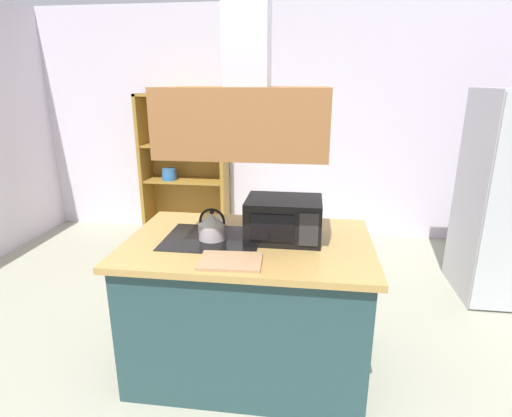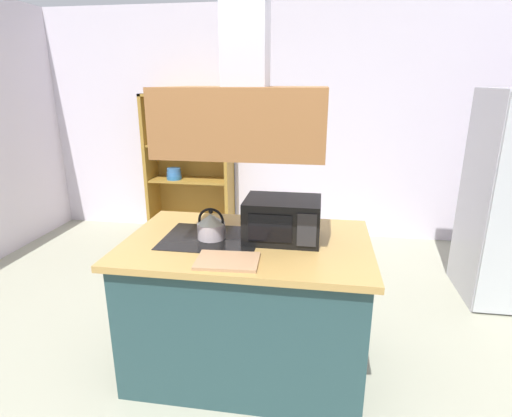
# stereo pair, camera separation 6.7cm
# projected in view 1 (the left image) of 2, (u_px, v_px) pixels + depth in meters

# --- Properties ---
(ground_plane) EXTENTS (7.80, 7.80, 0.00)m
(ground_plane) POSITION_uv_depth(u_px,v_px,m) (237.00, 399.00, 2.47)
(ground_plane) COLOR #9A9B85
(wall_back) EXTENTS (6.00, 0.12, 2.70)m
(wall_back) POSITION_uv_depth(u_px,v_px,m) (280.00, 124.00, 4.91)
(wall_back) COLOR silver
(wall_back) RESTS_ON ground
(kitchen_island) EXTENTS (1.52, 0.99, 0.90)m
(kitchen_island) POSITION_uv_depth(u_px,v_px,m) (249.00, 304.00, 2.66)
(kitchen_island) COLOR #244143
(kitchen_island) RESTS_ON ground
(range_hood) EXTENTS (0.90, 0.70, 1.24)m
(range_hood) POSITION_uv_depth(u_px,v_px,m) (248.00, 99.00, 2.28)
(range_hood) COLOR brown
(dish_cabinet) EXTENTS (1.03, 0.40, 1.71)m
(dish_cabinet) POSITION_uv_depth(u_px,v_px,m) (186.00, 174.00, 5.02)
(dish_cabinet) COLOR olive
(dish_cabinet) RESTS_ON ground
(kettle) EXTENTS (0.18, 0.18, 0.20)m
(kettle) POSITION_uv_depth(u_px,v_px,m) (212.00, 226.00, 2.53)
(kettle) COLOR #BEB1B5
(kettle) RESTS_ON kitchen_island
(cutting_board) EXTENTS (0.35, 0.26, 0.02)m
(cutting_board) POSITION_uv_depth(u_px,v_px,m) (230.00, 261.00, 2.21)
(cutting_board) COLOR tan
(cutting_board) RESTS_ON kitchen_island
(microwave) EXTENTS (0.46, 0.35, 0.26)m
(microwave) POSITION_uv_depth(u_px,v_px,m) (284.00, 219.00, 2.52)
(microwave) COLOR black
(microwave) RESTS_ON kitchen_island
(wine_glass_on_counter) EXTENTS (0.08, 0.08, 0.21)m
(wine_glass_on_counter) POSITION_uv_depth(u_px,v_px,m) (276.00, 202.00, 2.80)
(wine_glass_on_counter) COLOR silver
(wine_glass_on_counter) RESTS_ON kitchen_island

